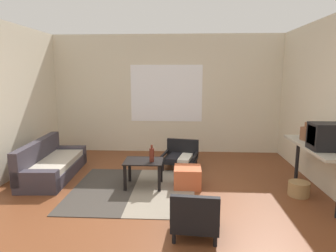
% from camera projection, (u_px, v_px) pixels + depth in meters
% --- Properties ---
extents(ground_plane, '(7.80, 7.80, 0.00)m').
position_uv_depth(ground_plane, '(154.00, 208.00, 4.00)').
color(ground_plane, brown).
extents(far_wall_with_window, '(5.60, 0.13, 2.70)m').
position_uv_depth(far_wall_with_window, '(166.00, 94.00, 6.77)').
color(far_wall_with_window, beige).
rests_on(far_wall_with_window, ground).
extents(area_rug, '(1.93, 1.90, 0.01)m').
position_uv_depth(area_rug, '(133.00, 189.00, 4.64)').
color(area_rug, '#38332D').
rests_on(area_rug, ground).
extents(couch, '(0.79, 1.74, 0.65)m').
position_uv_depth(couch, '(51.00, 165.00, 5.22)').
color(couch, '#38333D').
rests_on(couch, ground).
extents(coffee_table, '(0.62, 0.48, 0.44)m').
position_uv_depth(coffee_table, '(144.00, 166.00, 4.72)').
color(coffee_table, black).
rests_on(coffee_table, ground).
extents(armchair_by_window, '(0.75, 0.71, 0.52)m').
position_uv_depth(armchair_by_window, '(181.00, 155.00, 5.73)').
color(armchair_by_window, black).
rests_on(armchair_by_window, ground).
extents(armchair_striped_foreground, '(0.57, 0.60, 0.56)m').
position_uv_depth(armchair_striped_foreground, '(195.00, 217.00, 3.26)').
color(armchair_striped_foreground, black).
rests_on(armchair_striped_foreground, ground).
extents(ottoman_orange, '(0.44, 0.44, 0.33)m').
position_uv_depth(ottoman_orange, '(188.00, 177.00, 4.74)').
color(ottoman_orange, '#BC5633').
rests_on(ottoman_orange, ground).
extents(console_shelf, '(0.48, 1.52, 0.78)m').
position_uv_depth(console_shelf, '(317.00, 151.00, 4.30)').
color(console_shelf, '#B2AD9E').
rests_on(console_shelf, ground).
extents(crt_television, '(0.44, 0.34, 0.37)m').
position_uv_depth(crt_television, '(327.00, 137.00, 4.00)').
color(crt_television, black).
rests_on(crt_television, console_shelf).
extents(clay_vase, '(0.24, 0.24, 0.28)m').
position_uv_depth(clay_vase, '(308.00, 133.00, 4.63)').
color(clay_vase, brown).
rests_on(clay_vase, console_shelf).
extents(glass_bottle, '(0.08, 0.08, 0.27)m').
position_uv_depth(glass_bottle, '(152.00, 155.00, 4.63)').
color(glass_bottle, '#5B2319').
rests_on(glass_bottle, coffee_table).
extents(wicker_basket, '(0.31, 0.31, 0.22)m').
position_uv_depth(wicker_basket, '(299.00, 189.00, 4.40)').
color(wicker_basket, '#9E7A4C').
rests_on(wicker_basket, ground).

